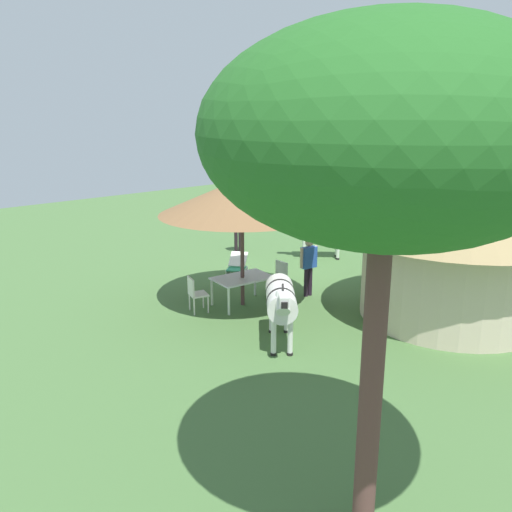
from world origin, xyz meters
TOP-DOWN VIEW (x-y plane):
  - ground_plane at (0.00, 0.00)m, footprint 36.00×36.00m
  - thatched_hut at (-1.66, 4.84)m, footprint 5.37×5.37m
  - shade_umbrella at (1.52, 0.88)m, footprint 4.11×4.11m
  - patio_dining_table at (1.52, 0.88)m, footprint 1.57×1.12m
  - patio_chair_near_lawn at (0.25, 0.92)m, footprint 0.43×0.45m
  - patio_chair_west_end at (2.72, 0.49)m, footprint 0.54×0.55m
  - guest_beside_umbrella at (-0.23, 1.55)m, footprint 0.57×0.25m
  - standing_watcher at (-1.77, -3.15)m, footprint 0.49×0.45m
  - striped_lounge_chair at (-0.05, -1.18)m, footprint 0.96×0.90m
  - zebra_nearest_camera at (2.50, 3.24)m, footprint 1.64×1.76m
  - zebra_by_umbrella at (-3.34, -0.77)m, footprint 1.70×1.69m
  - acacia_tree_left_background at (5.43, 7.57)m, footprint 3.70×3.70m

SIDE VIEW (x-z plane):
  - ground_plane at x=0.00m, z-range 0.00..0.00m
  - striped_lounge_chair at x=-0.05m, z-range -0.06..0.57m
  - patio_chair_near_lawn at x=0.25m, z-range 0.07..0.97m
  - patio_chair_west_end at x=2.72m, z-range 0.07..0.97m
  - patio_dining_table at x=1.52m, z-range 0.29..1.03m
  - guest_beside_umbrella at x=-0.23m, z-range 0.16..1.75m
  - zebra_nearest_camera at x=2.50m, z-range 0.23..1.79m
  - standing_watcher at x=-1.77m, z-range 0.17..1.85m
  - zebra_by_umbrella at x=-3.34m, z-range 0.24..1.81m
  - thatched_hut at x=-1.66m, z-range 0.24..4.26m
  - shade_umbrella at x=1.52m, z-range 1.18..4.44m
  - acacia_tree_left_background at x=5.43m, z-range 1.73..7.45m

